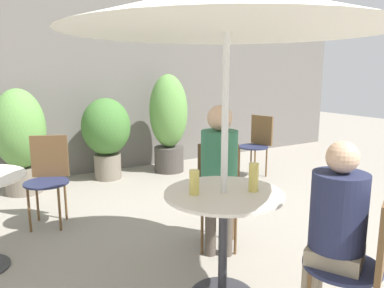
% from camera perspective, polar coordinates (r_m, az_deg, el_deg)
% --- Properties ---
extents(storefront_wall, '(10.00, 0.06, 3.00)m').
position_cam_1_polar(storefront_wall, '(5.69, -16.11, 10.55)').
color(storefront_wall, slate).
rests_on(storefront_wall, ground_plane).
extents(cafe_table_near, '(0.77, 0.77, 0.74)m').
position_cam_1_polar(cafe_table_near, '(2.50, 4.80, -11.30)').
color(cafe_table_near, '#2D2D33').
rests_on(cafe_table_near, ground_plane).
extents(bistro_chair_0, '(0.47, 0.48, 0.87)m').
position_cam_1_polar(bistro_chair_0, '(2.30, 24.45, -15.23)').
color(bistro_chair_0, '#232847').
rests_on(bistro_chair_0, ground_plane).
extents(bistro_chair_1, '(0.48, 0.48, 0.87)m').
position_cam_1_polar(bistro_chair_1, '(3.29, 4.00, -6.27)').
color(bistro_chair_1, '#232847').
rests_on(bistro_chair_1, ground_plane).
extents(bistro_chair_2, '(0.46, 0.48, 0.87)m').
position_cam_1_polar(bistro_chair_2, '(3.98, -21.06, -3.94)').
color(bistro_chair_2, '#232847').
rests_on(bistro_chair_2, ground_plane).
extents(bistro_chair_3, '(0.46, 0.44, 0.87)m').
position_cam_1_polar(bistro_chair_3, '(5.49, 9.95, 0.60)').
color(bistro_chair_3, '#232847').
rests_on(bistro_chair_3, ground_plane).
extents(seated_person_0, '(0.36, 0.37, 1.14)m').
position_cam_1_polar(seated_person_0, '(2.25, 20.94, -11.03)').
color(seated_person_0, gray).
rests_on(seated_person_0, ground_plane).
extents(seated_person_1, '(0.37, 0.38, 1.24)m').
position_cam_1_polar(seated_person_1, '(3.09, 4.17, -3.26)').
color(seated_person_1, brown).
rests_on(seated_person_1, ground_plane).
extents(beer_glass_0, '(0.06, 0.06, 0.16)m').
position_cam_1_polar(beer_glass_0, '(2.36, 0.36, -5.86)').
color(beer_glass_0, '#DBC65B').
rests_on(beer_glass_0, cafe_table_near).
extents(beer_glass_1, '(0.06, 0.06, 0.19)m').
position_cam_1_polar(beer_glass_1, '(2.45, 9.38, -5.03)').
color(beer_glass_1, '#DBC65B').
rests_on(beer_glass_1, cafe_table_near).
extents(potted_plant_0, '(0.62, 0.62, 1.30)m').
position_cam_1_polar(potted_plant_0, '(5.05, -24.75, 1.07)').
color(potted_plant_0, slate).
rests_on(potted_plant_0, ground_plane).
extents(potted_plant_1, '(0.67, 0.67, 1.14)m').
position_cam_1_polar(potted_plant_1, '(5.36, -12.94, 1.88)').
color(potted_plant_1, slate).
rests_on(potted_plant_1, ground_plane).
extents(potted_plant_2, '(0.57, 0.57, 1.46)m').
position_cam_1_polar(potted_plant_2, '(5.61, -3.59, 3.72)').
color(potted_plant_2, '#47423D').
rests_on(potted_plant_2, ground_plane).
extents(umbrella, '(1.97, 1.97, 2.01)m').
position_cam_1_polar(umbrella, '(2.34, 5.35, 19.85)').
color(umbrella, silver).
rests_on(umbrella, ground_plane).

